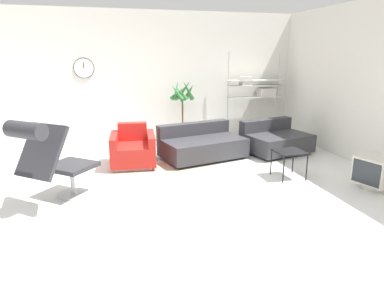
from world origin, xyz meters
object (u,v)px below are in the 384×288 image
at_px(couch_low, 202,146).
at_px(potted_plant, 183,114).
at_px(couch_second, 275,141).
at_px(crt_television, 375,172).
at_px(lounge_chair, 49,153).
at_px(shelf_unit, 257,88).
at_px(armchair_red, 133,150).
at_px(side_table, 289,154).

xyz_separation_m(couch_low, potted_plant, (-0.09, 1.15, 0.41)).
bearing_deg(couch_second, crt_television, 89.21).
relative_size(lounge_chair, shelf_unit, 0.59).
height_order(lounge_chair, shelf_unit, shelf_unit).
relative_size(armchair_red, potted_plant, 0.63).
relative_size(couch_low, shelf_unit, 0.85).
height_order(armchair_red, shelf_unit, shelf_unit).
distance_m(lounge_chair, crt_television, 4.48).
distance_m(couch_second, side_table, 1.46).
xyz_separation_m(crt_television, potted_plant, (-2.07, 3.27, 0.39)).
bearing_deg(couch_second, potted_plant, -49.00).
xyz_separation_m(lounge_chair, shelf_unit, (4.11, 2.77, 0.46)).
relative_size(lounge_chair, potted_plant, 0.82).
height_order(side_table, shelf_unit, shelf_unit).
bearing_deg(couch_low, shelf_unit, -156.18).
xyz_separation_m(side_table, potted_plant, (-1.12, 2.53, 0.26)).
height_order(lounge_chair, crt_television, lounge_chair).
bearing_deg(armchair_red, potted_plant, -128.00).
bearing_deg(side_table, armchair_red, 151.12).
height_order(couch_low, crt_television, couch_low).
bearing_deg(couch_low, armchair_red, -8.23).
bearing_deg(crt_television, potted_plant, 15.48).
bearing_deg(couch_low, potted_plant, -98.42).
distance_m(side_table, potted_plant, 2.78).
xyz_separation_m(armchair_red, potted_plant, (1.19, 1.26, 0.38)).
relative_size(couch_second, potted_plant, 0.98).
distance_m(armchair_red, couch_second, 2.80).
xyz_separation_m(lounge_chair, armchair_red, (1.16, 1.40, -0.43)).
relative_size(armchair_red, shelf_unit, 0.45).
xyz_separation_m(side_table, shelf_unit, (0.65, 2.64, 0.76)).
height_order(armchair_red, side_table, armchair_red).
height_order(potted_plant, shelf_unit, shelf_unit).
height_order(armchair_red, couch_second, armchair_red).
xyz_separation_m(armchair_red, crt_television, (3.26, -2.01, -0.01)).
xyz_separation_m(couch_low, side_table, (1.02, -1.38, 0.16)).
height_order(crt_television, potted_plant, potted_plant).
bearing_deg(shelf_unit, potted_plant, -176.67).
bearing_deg(couch_low, crt_television, 119.90).
relative_size(armchair_red, couch_low, 0.53).
bearing_deg(potted_plant, side_table, -66.19).
relative_size(crt_television, potted_plant, 0.41).
relative_size(lounge_chair, couch_second, 0.84).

